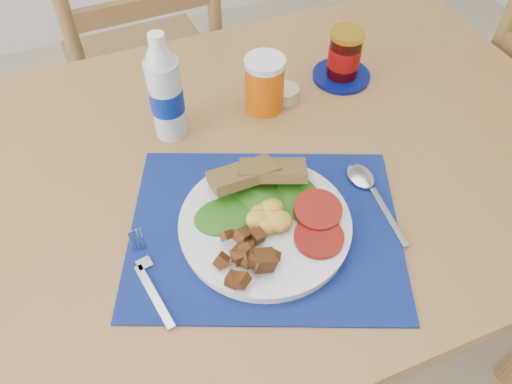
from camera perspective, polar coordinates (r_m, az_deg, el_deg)
table at (r=1.00m, az=-1.36°, el=0.02°), size 1.40×0.90×0.75m
chair_far at (r=1.59m, az=-13.00°, el=16.87°), size 0.46×0.44×1.20m
placemat at (r=0.84m, az=1.02°, el=-4.22°), size 0.55×0.50×0.00m
breakfast_plate at (r=0.82m, az=0.79°, el=-3.66°), size 0.28×0.28×0.07m
fork at (r=0.81m, az=-12.27°, el=-9.24°), size 0.03×0.18×0.00m
spoon at (r=0.91m, az=12.70°, el=0.43°), size 0.05×0.19×0.01m
water_bottle at (r=0.96m, az=-10.29°, el=11.09°), size 0.06×0.06×0.22m
juice_glass at (r=1.03m, az=0.99°, el=12.08°), size 0.08×0.08×0.11m
ramekin at (r=1.08m, az=3.38°, el=11.14°), size 0.06×0.06×0.03m
jam_on_saucer at (r=1.13m, az=10.02°, el=14.83°), size 0.13×0.13×0.12m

